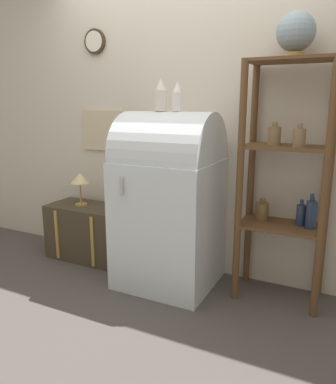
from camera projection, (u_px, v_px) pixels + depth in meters
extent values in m
plane|color=#4C4742|center=(157.00, 292.00, 2.90)|extent=(12.00, 12.00, 0.00)
cube|color=beige|center=(189.00, 113.00, 3.09)|extent=(7.00, 0.05, 2.70)
cylinder|color=#382D1E|center=(95.00, 42.00, 3.30)|extent=(0.21, 0.03, 0.21)
cylinder|color=beige|center=(94.00, 41.00, 3.28)|extent=(0.17, 0.01, 0.17)
cube|color=#C6B793|center=(102.00, 131.00, 3.46)|extent=(0.44, 0.02, 0.36)
cube|color=silver|center=(169.00, 223.00, 2.97)|extent=(0.73, 0.68, 1.00)
cylinder|color=silver|center=(169.00, 155.00, 2.84)|extent=(0.72, 0.65, 0.65)
cylinder|color=#B7B7BC|center=(121.00, 187.00, 2.66)|extent=(0.02, 0.02, 0.14)
cube|color=#423828|center=(88.00, 232.00, 3.50)|extent=(0.73, 0.39, 0.51)
cube|color=#AD8942|center=(57.00, 235.00, 3.42)|extent=(0.03, 0.01, 0.46)
cube|color=#AD8942|center=(92.00, 242.00, 3.24)|extent=(0.03, 0.01, 0.46)
cylinder|color=brown|center=(239.00, 187.00, 2.62)|extent=(0.05, 0.05, 1.71)
cylinder|color=brown|center=(325.00, 195.00, 2.38)|extent=(0.05, 0.05, 1.71)
cylinder|color=brown|center=(251.00, 179.00, 2.90)|extent=(0.05, 0.05, 1.71)
cylinder|color=brown|center=(328.00, 186.00, 2.66)|extent=(0.05, 0.05, 1.71)
cube|color=brown|center=(281.00, 226.00, 2.71)|extent=(0.58, 0.35, 0.02)
cube|color=brown|center=(287.00, 147.00, 2.57)|extent=(0.58, 0.35, 0.02)
cube|color=brown|center=(293.00, 60.00, 2.44)|extent=(0.58, 0.35, 0.02)
cylinder|color=#7F6647|center=(274.00, 136.00, 2.59)|extent=(0.09, 0.09, 0.13)
cylinder|color=#7F6647|center=(275.00, 124.00, 2.57)|extent=(0.04, 0.04, 0.03)
cylinder|color=#23334C|center=(311.00, 215.00, 2.60)|extent=(0.06, 0.06, 0.20)
cylinder|color=#23334C|center=(312.00, 197.00, 2.57)|extent=(0.03, 0.03, 0.05)
cylinder|color=#23334C|center=(301.00, 215.00, 2.67)|extent=(0.06, 0.06, 0.15)
cylinder|color=#23334C|center=(302.00, 202.00, 2.65)|extent=(0.03, 0.03, 0.04)
cylinder|color=brown|center=(262.00, 211.00, 2.80)|extent=(0.10, 0.10, 0.13)
cylinder|color=brown|center=(263.00, 201.00, 2.78)|extent=(0.04, 0.04, 0.03)
cylinder|color=#23334C|center=(311.00, 216.00, 2.61)|extent=(0.08, 0.08, 0.18)
cylinder|color=#23334C|center=(313.00, 200.00, 2.59)|extent=(0.03, 0.03, 0.04)
cylinder|color=#7F6647|center=(299.00, 138.00, 2.48)|extent=(0.09, 0.09, 0.12)
cylinder|color=#7F6647|center=(300.00, 126.00, 2.46)|extent=(0.03, 0.03, 0.03)
cylinder|color=#AD8942|center=(294.00, 56.00, 2.46)|extent=(0.12, 0.12, 0.04)
sphere|color=#7F939E|center=(296.00, 32.00, 2.43)|extent=(0.25, 0.25, 0.25)
cylinder|color=silver|center=(161.00, 101.00, 2.77)|extent=(0.09, 0.09, 0.15)
cone|color=silver|center=(161.00, 84.00, 2.75)|extent=(0.08, 0.08, 0.08)
cylinder|color=white|center=(177.00, 102.00, 2.72)|extent=(0.07, 0.07, 0.14)
cone|color=white|center=(177.00, 87.00, 2.70)|extent=(0.06, 0.06, 0.07)
cylinder|color=#AD8942|center=(81.00, 204.00, 3.46)|extent=(0.11, 0.11, 0.02)
cylinder|color=#AD8942|center=(81.00, 193.00, 3.43)|extent=(0.02, 0.02, 0.20)
cone|color=#DBC184|center=(80.00, 178.00, 3.40)|extent=(0.17, 0.17, 0.09)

